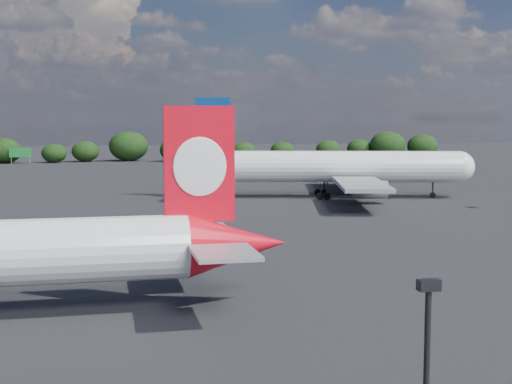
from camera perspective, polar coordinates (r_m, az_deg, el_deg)
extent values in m
plane|color=black|center=(94.20, -15.59, -2.10)|extent=(500.00, 500.00, 0.00)
cone|color=red|center=(48.42, -1.49, -4.19)|extent=(6.90, 4.37, 4.27)
cube|color=red|center=(47.34, -4.56, 2.24)|extent=(4.71, 0.49, 7.69)
ellipsoid|color=white|center=(47.10, -4.52, 2.03)|extent=(3.59, 0.22, 3.93)
ellipsoid|color=white|center=(47.61, -4.60, 2.07)|extent=(3.59, 0.22, 3.93)
cube|color=#999CA0|center=(43.50, -2.53, -4.89)|extent=(3.92, 5.18, 0.26)
cube|color=#999CA0|center=(52.66, -4.29, -3.01)|extent=(3.92, 5.18, 0.26)
cylinder|color=white|center=(115.22, 6.62, 2.03)|extent=(38.54, 13.55, 5.05)
sphere|color=white|center=(118.51, 15.91, 1.95)|extent=(6.06, 6.06, 5.05)
cone|color=white|center=(115.45, -4.94, 2.06)|extent=(9.01, 6.74, 5.05)
cube|color=navy|center=(114.90, -3.46, 5.28)|extent=(5.53, 1.74, 9.09)
ellipsoid|color=red|center=(114.60, -3.48, 5.19)|extent=(4.18, 1.15, 4.65)
ellipsoid|color=red|center=(115.21, -3.45, 5.19)|extent=(4.18, 1.15, 4.65)
cube|color=#999CA0|center=(109.70, -4.22, 2.08)|extent=(5.79, 6.93, 0.30)
cube|color=#999CA0|center=(120.74, -3.70, 2.43)|extent=(5.79, 6.93, 0.30)
cube|color=#999CA0|center=(102.54, 8.40, 0.63)|extent=(10.94, 21.16, 0.56)
cube|color=#999CA0|center=(128.56, 6.98, 1.71)|extent=(10.94, 21.16, 0.56)
cylinder|color=#999CA0|center=(107.91, 9.13, 0.18)|extent=(5.53, 3.79, 2.73)
cube|color=#999CA0|center=(107.84, 9.14, 0.55)|extent=(2.23, 0.79, 1.21)
cylinder|color=#999CA0|center=(123.87, 8.13, 0.92)|extent=(5.53, 3.79, 2.73)
cube|color=#999CA0|center=(123.82, 8.14, 1.25)|extent=(2.23, 0.79, 1.21)
cylinder|color=black|center=(112.34, 5.72, 0.14)|extent=(0.34, 0.34, 2.53)
cylinder|color=black|center=(112.44, 5.71, -0.35)|extent=(1.18, 0.69, 1.11)
cylinder|color=black|center=(112.36, 5.15, -0.35)|extent=(1.18, 0.69, 1.11)
cylinder|color=black|center=(118.35, 5.50, 0.43)|extent=(0.34, 0.34, 2.53)
cylinder|color=black|center=(118.45, 5.49, -0.03)|extent=(1.18, 0.69, 1.11)
cylinder|color=black|center=(118.37, 4.96, -0.03)|extent=(1.18, 0.69, 1.11)
cylinder|color=black|center=(117.85, 13.96, 0.23)|extent=(0.29, 0.29, 2.53)
cylinder|color=black|center=(117.95, 13.95, -0.25)|extent=(0.97, 0.55, 0.91)
cube|color=black|center=(18.26, 13.66, -7.25)|extent=(0.55, 0.30, 0.28)
cube|color=#14682B|center=(210.76, -18.34, 3.01)|extent=(6.00, 0.30, 2.60)
cylinder|color=gray|center=(211.18, -18.99, 2.40)|extent=(0.20, 0.20, 2.00)
cylinder|color=gray|center=(210.60, -17.64, 2.43)|extent=(0.20, 0.20, 2.00)
cube|color=yellow|center=(215.33, -10.19, 3.49)|extent=(5.00, 0.30, 3.00)
cylinder|color=gray|center=(215.46, -10.18, 2.76)|extent=(0.30, 0.30, 2.50)
ellipsoid|color=black|center=(215.44, -19.45, 3.14)|extent=(9.37, 7.93, 7.21)
ellipsoid|color=black|center=(213.95, -15.85, 3.01)|extent=(7.18, 6.08, 5.53)
ellipsoid|color=black|center=(216.25, -13.49, 3.18)|extent=(7.98, 6.75, 6.14)
ellipsoid|color=black|center=(217.30, -10.16, 3.64)|extent=(11.69, 9.89, 8.99)
ellipsoid|color=black|center=(212.58, -6.51, 3.36)|extent=(8.98, 7.60, 6.91)
ellipsoid|color=black|center=(215.80, -3.35, 3.50)|extent=(9.68, 8.19, 7.45)
ellipsoid|color=black|center=(213.17, -1.01, 3.25)|extent=(7.41, 6.27, 5.70)
ellipsoid|color=black|center=(218.21, 2.13, 3.31)|extent=(7.45, 6.30, 5.73)
ellipsoid|color=black|center=(220.84, 5.82, 3.36)|extent=(7.94, 6.72, 6.11)
ellipsoid|color=black|center=(230.01, 8.26, 3.44)|extent=(8.02, 6.78, 6.17)
ellipsoid|color=black|center=(229.22, 10.49, 3.72)|extent=(11.38, 9.63, 8.75)
ellipsoid|color=black|center=(234.78, 13.18, 3.58)|extent=(10.03, 8.49, 7.72)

